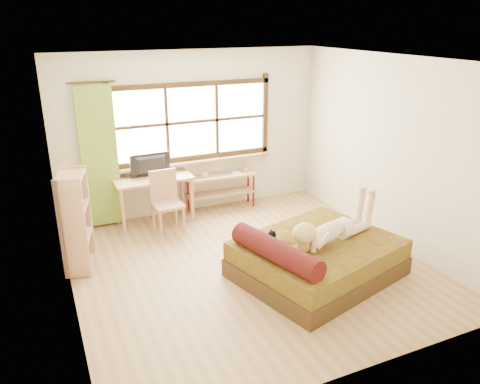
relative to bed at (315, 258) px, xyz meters
name	(u,v)px	position (x,y,z in m)	size (l,w,h in m)	color
floor	(249,266)	(-0.66, 0.59, -0.26)	(4.50, 4.50, 0.00)	#9E754C
ceiling	(251,60)	(-0.66, 0.59, 2.44)	(4.50, 4.50, 0.00)	white
wall_back	(192,133)	(-0.66, 2.84, 1.09)	(4.50, 4.50, 0.00)	silver
wall_front	(363,245)	(-0.66, -1.66, 1.09)	(4.50, 4.50, 0.00)	silver
wall_left	(60,197)	(-2.91, 0.59, 1.09)	(4.50, 4.50, 0.00)	silver
wall_right	(391,152)	(1.59, 0.59, 1.09)	(4.50, 4.50, 0.00)	silver
window	(193,124)	(-0.66, 2.81, 1.25)	(2.80, 0.16, 1.46)	#FFEDBF
curtain	(99,157)	(-2.21, 2.72, 0.89)	(0.55, 0.10, 2.20)	#587F22
bed	(315,258)	(0.00, 0.00, 0.00)	(2.28, 2.01, 0.74)	#301F0E
woman	(332,220)	(0.20, -0.04, 0.51)	(1.36, 0.39, 0.58)	#E8B295
kitten	(265,240)	(-0.67, 0.11, 0.34)	(0.29, 0.12, 0.23)	black
desk	(153,184)	(-1.44, 2.54, 0.41)	(1.26, 0.62, 0.77)	tan
monitor	(151,166)	(-1.44, 2.59, 0.69)	(0.64, 0.08, 0.37)	black
chair	(166,198)	(-1.35, 2.17, 0.28)	(0.45, 0.45, 0.97)	tan
pipe_shelf	(222,184)	(-0.21, 2.65, 0.19)	(1.24, 0.36, 0.70)	tan
cup	(205,175)	(-0.53, 2.66, 0.40)	(0.12, 0.12, 0.09)	gray
book	(232,173)	(-0.03, 2.66, 0.36)	(0.16, 0.21, 0.02)	gray
bookshelf	(76,221)	(-2.74, 1.47, 0.42)	(0.45, 0.64, 1.33)	tan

